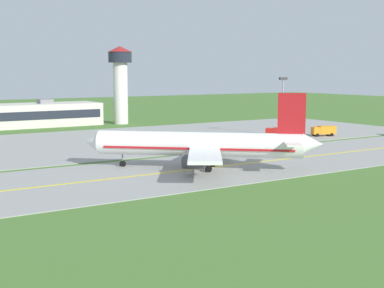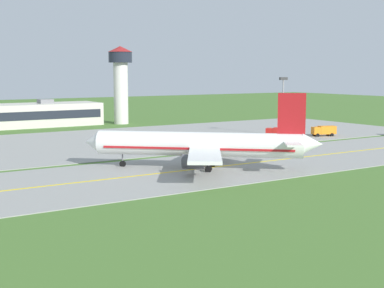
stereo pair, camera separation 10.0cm
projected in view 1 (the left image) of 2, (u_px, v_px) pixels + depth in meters
The scene contains 10 objects.
ground_plane at pixel (221, 167), 93.36m from camera, with size 500.00×500.00×0.00m, color #47702D.
taxiway_strip at pixel (221, 167), 93.35m from camera, with size 240.00×28.00×0.10m, color gray.
apron_pad at pixel (154, 138), 133.77m from camera, with size 140.00×52.00×0.10m, color gray.
taxiway_centreline at pixel (221, 166), 93.35m from camera, with size 220.00×0.60×0.01m, color yellow.
airplane_lead at pixel (201, 145), 90.48m from camera, with size 32.33×30.03×12.70m.
service_truck_baggage at pixel (324, 130), 137.25m from camera, with size 6.34×3.92×2.60m.
service_truck_fuel at pixel (279, 132), 133.21m from camera, with size 5.31×5.99×2.60m.
terminal_building at pixel (10, 116), 158.73m from camera, with size 52.13×13.87×7.90m.
control_tower at pixel (120, 77), 168.74m from camera, with size 7.60×7.60×23.81m.
apron_light_mast at pixel (283, 99), 137.30m from camera, with size 2.40×0.50×14.70m.
Camera 1 is at (-53.77, -74.88, 16.04)m, focal length 51.47 mm.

